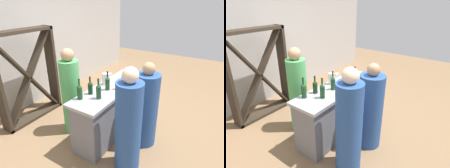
% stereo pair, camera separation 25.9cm
% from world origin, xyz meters
% --- Properties ---
extents(ground_plane, '(12.00, 12.00, 0.00)m').
position_xyz_m(ground_plane, '(0.00, 0.00, 0.00)').
color(ground_plane, '#846647').
extents(back_wall, '(8.00, 0.10, 2.80)m').
position_xyz_m(back_wall, '(0.00, 2.20, 1.40)').
color(back_wall, '#BCB7B2').
rests_on(back_wall, ground).
extents(bar_counter, '(1.81, 0.55, 0.92)m').
position_xyz_m(bar_counter, '(0.00, 0.00, 0.47)').
color(bar_counter, slate).
rests_on(bar_counter, ground).
extents(wine_rack, '(1.27, 0.28, 1.82)m').
position_xyz_m(wine_rack, '(-0.47, 1.65, 0.91)').
color(wine_rack, '#33281E').
rests_on(wine_rack, ground).
extents(wine_bottle_leftmost_olive_green, '(0.08, 0.08, 0.33)m').
position_xyz_m(wine_bottle_leftmost_olive_green, '(-0.63, 0.18, 1.05)').
color(wine_bottle_leftmost_olive_green, '#193D1E').
rests_on(wine_bottle_leftmost_olive_green, bar_counter).
extents(wine_bottle_second_left_olive_green, '(0.08, 0.08, 0.33)m').
position_xyz_m(wine_bottle_second_left_olive_green, '(-0.47, -0.05, 1.05)').
color(wine_bottle_second_left_olive_green, '#193D1E').
rests_on(wine_bottle_second_left_olive_green, bar_counter).
extents(wine_bottle_center_dark_green, '(0.08, 0.08, 0.29)m').
position_xyz_m(wine_bottle_center_dark_green, '(-0.41, 0.15, 1.03)').
color(wine_bottle_center_dark_green, black).
rests_on(wine_bottle_center_dark_green, bar_counter).
extents(wine_bottle_second_right_olive_green, '(0.08, 0.08, 0.32)m').
position_xyz_m(wine_bottle_second_right_olive_green, '(-0.14, -0.00, 1.04)').
color(wine_bottle_second_right_olive_green, '#193D1E').
rests_on(wine_bottle_second_right_olive_green, bar_counter).
extents(wine_bottle_rightmost_olive_green, '(0.08, 0.08, 0.34)m').
position_xyz_m(wine_bottle_rightmost_olive_green, '(0.24, -0.19, 1.05)').
color(wine_bottle_rightmost_olive_green, '#193D1E').
rests_on(wine_bottle_rightmost_olive_green, bar_counter).
extents(wine_glass_near_left, '(0.07, 0.07, 0.16)m').
position_xyz_m(wine_glass_near_left, '(-0.03, -0.13, 1.03)').
color(wine_glass_near_left, white).
rests_on(wine_glass_near_left, bar_counter).
extents(wine_glass_near_center, '(0.07, 0.07, 0.16)m').
position_xyz_m(wine_glass_near_center, '(0.27, -0.06, 1.03)').
color(wine_glass_near_center, white).
rests_on(wine_glass_near_center, bar_counter).
extents(wine_glass_near_right, '(0.07, 0.07, 0.14)m').
position_xyz_m(wine_glass_near_right, '(0.21, 0.18, 1.02)').
color(wine_glass_near_right, white).
rests_on(wine_glass_near_right, bar_counter).
extents(water_pitcher, '(0.11, 0.11, 0.21)m').
position_xyz_m(water_pitcher, '(0.02, 0.16, 1.02)').
color(water_pitcher, silver).
rests_on(water_pitcher, bar_counter).
extents(person_left_guest, '(0.48, 0.48, 1.46)m').
position_xyz_m(person_left_guest, '(0.03, -0.63, 0.66)').
color(person_left_guest, '#284C8C').
rests_on(person_left_guest, ground).
extents(person_center_guest, '(0.47, 0.47, 1.58)m').
position_xyz_m(person_center_guest, '(-0.60, -0.64, 0.73)').
color(person_center_guest, '#284C8C').
rests_on(person_center_guest, ground).
extents(person_right_guest, '(0.38, 0.38, 1.59)m').
position_xyz_m(person_right_guest, '(-0.35, 0.65, 0.74)').
color(person_right_guest, '#4CA559').
rests_on(person_right_guest, ground).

